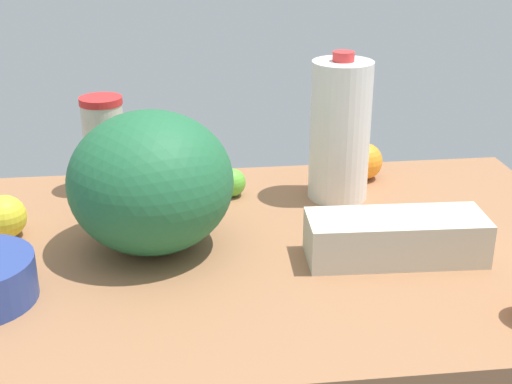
% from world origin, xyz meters
% --- Properties ---
extents(countertop, '(1.20, 0.76, 0.03)m').
position_xyz_m(countertop, '(0.00, 0.00, 0.01)').
color(countertop, '#986643').
rests_on(countertop, ground).
extents(watermelon, '(0.27, 0.27, 0.24)m').
position_xyz_m(watermelon, '(0.17, -0.02, 0.15)').
color(watermelon, '#22653B').
rests_on(watermelon, countertop).
extents(egg_carton, '(0.30, 0.12, 0.07)m').
position_xyz_m(egg_carton, '(-0.22, 0.07, 0.07)').
color(egg_carton, beige).
rests_on(egg_carton, countertop).
extents(milk_jug, '(0.12, 0.12, 0.29)m').
position_xyz_m(milk_jug, '(-0.19, -0.20, 0.17)').
color(milk_jug, white).
rests_on(milk_jug, countertop).
extents(tumbler_cup, '(0.08, 0.08, 0.20)m').
position_xyz_m(tumbler_cup, '(0.27, -0.28, 0.13)').
color(tumbler_cup, beige).
rests_on(tumbler_cup, countertop).
extents(lemon_beside_bowl, '(0.08, 0.08, 0.08)m').
position_xyz_m(lemon_beside_bowl, '(0.43, -0.09, 0.07)').
color(lemon_beside_bowl, yellow).
rests_on(lemon_beside_bowl, countertop).
extents(orange_near_front, '(0.08, 0.08, 0.08)m').
position_xyz_m(orange_near_front, '(-0.26, -0.29, 0.07)').
color(orange_near_front, orange).
rests_on(orange_near_front, countertop).
extents(lime_loose, '(0.06, 0.06, 0.06)m').
position_xyz_m(lime_loose, '(0.02, -0.23, 0.06)').
color(lime_loose, '#60B737').
rests_on(lime_loose, countertop).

